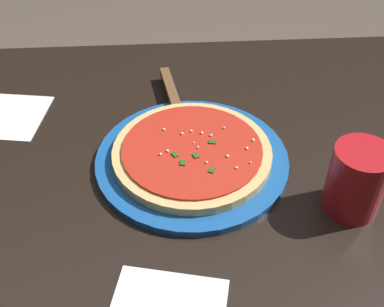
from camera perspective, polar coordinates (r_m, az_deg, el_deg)
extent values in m
cube|color=black|center=(1.36, -16.60, -3.81)|extent=(0.06, 0.06, 0.70)
cube|color=black|center=(1.40, 17.69, -2.25)|extent=(0.06, 0.06, 0.70)
cube|color=black|center=(0.83, 2.83, -1.13)|extent=(0.95, 0.80, 0.03)
cylinder|color=#195199|center=(0.81, 0.00, -0.73)|extent=(0.32, 0.32, 0.01)
cylinder|color=#DBB26B|center=(0.80, 0.00, 0.03)|extent=(0.26, 0.26, 0.02)
cylinder|color=red|center=(0.79, 0.00, 0.58)|extent=(0.23, 0.23, 0.00)
sphere|color=#EFEACC|center=(0.82, 1.15, 2.45)|extent=(0.00, 0.00, 0.00)
sphere|color=#EFEACC|center=(0.82, -3.34, 2.84)|extent=(0.00, 0.00, 0.00)
sphere|color=#EFEACC|center=(0.79, 6.48, 0.59)|extent=(0.00, 0.00, 0.00)
sphere|color=#EFEACC|center=(0.75, 5.28, -1.68)|extent=(0.00, 0.00, 0.00)
sphere|color=#EFEACC|center=(0.83, 3.80, 3.05)|extent=(0.00, 0.00, 0.00)
sphere|color=#EFEACC|center=(0.78, -2.91, 0.30)|extent=(0.01, 0.01, 0.01)
sphere|color=#EFEACC|center=(0.78, -3.75, -0.09)|extent=(0.00, 0.00, 0.00)
sphere|color=#EFEACC|center=(0.76, 1.73, -1.04)|extent=(0.00, 0.00, 0.00)
sphere|color=#EFEACC|center=(0.81, -1.18, 2.36)|extent=(0.01, 0.01, 0.01)
sphere|color=#EFEACC|center=(0.81, 2.25, 2.15)|extent=(0.00, 0.00, 0.00)
sphere|color=#EFEACC|center=(0.81, 7.21, 1.60)|extent=(0.01, 0.01, 0.01)
sphere|color=#EFEACC|center=(0.77, 4.19, -0.30)|extent=(0.01, 0.01, 0.01)
sphere|color=#EFEACC|center=(0.80, 0.19, 1.26)|extent=(0.00, 0.00, 0.00)
sphere|color=#EFEACC|center=(0.82, -0.08, 2.67)|extent=(0.00, 0.00, 0.00)
sphere|color=#EFEACC|center=(0.77, 6.92, -1.05)|extent=(0.00, 0.00, 0.00)
sphere|color=#EFEACC|center=(0.79, 0.70, 0.75)|extent=(0.00, 0.00, 0.00)
cube|color=#23561E|center=(0.77, -2.03, -0.13)|extent=(0.01, 0.01, 0.00)
cube|color=#23561E|center=(0.80, 2.42, 1.31)|extent=(0.01, 0.01, 0.00)
cube|color=#23561E|center=(0.77, 0.44, -0.26)|extent=(0.01, 0.01, 0.00)
cube|color=#23561E|center=(0.76, -1.11, -1.10)|extent=(0.01, 0.01, 0.00)
cube|color=#23561E|center=(0.75, 2.37, -1.96)|extent=(0.01, 0.01, 0.00)
cube|color=silver|center=(0.87, -1.26, 3.49)|extent=(0.08, 0.10, 0.00)
cube|color=brown|center=(0.95, -2.61, 7.75)|extent=(0.04, 0.13, 0.01)
cylinder|color=#B2191E|center=(0.74, 18.84, -3.00)|extent=(0.08, 0.08, 0.11)
cube|color=white|center=(0.97, -20.66, 4.13)|extent=(0.15, 0.16, 0.00)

